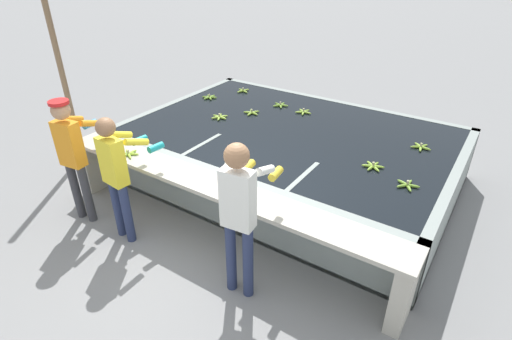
% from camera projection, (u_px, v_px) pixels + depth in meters
% --- Properties ---
extents(ground_plane, '(80.00, 80.00, 0.00)m').
position_uv_depth(ground_plane, '(205.00, 249.00, 4.88)').
color(ground_plane, gray).
rests_on(ground_plane, ground).
extents(wash_tank, '(4.75, 3.24, 0.83)m').
position_uv_depth(wash_tank, '(289.00, 155.00, 6.17)').
color(wash_tank, gray).
rests_on(wash_tank, ground).
extents(work_ledge, '(4.75, 0.45, 0.83)m').
position_uv_depth(work_ledge, '(214.00, 200.00, 4.75)').
color(work_ledge, '#B7B2A3').
rests_on(work_ledge, ground).
extents(worker_0, '(0.46, 0.74, 1.67)m').
position_uv_depth(worker_0, '(73.00, 150.00, 4.98)').
color(worker_0, '#38383D').
rests_on(worker_0, ground).
extents(worker_1, '(0.45, 0.73, 1.63)m').
position_uv_depth(worker_1, '(117.00, 169.00, 4.65)').
color(worker_1, navy).
rests_on(worker_1, ground).
extents(worker_2, '(0.46, 0.74, 1.76)m').
position_uv_depth(worker_2, '(240.00, 208.00, 3.81)').
color(worker_2, navy).
rests_on(worker_2, ground).
extents(banana_bunch_floating_0, '(0.27, 0.28, 0.08)m').
position_uv_depth(banana_bunch_floating_0, '(209.00, 97.00, 7.20)').
color(banana_bunch_floating_0, '#75A333').
rests_on(banana_bunch_floating_0, wash_tank).
extents(banana_bunch_floating_1, '(0.27, 0.28, 0.08)m').
position_uv_depth(banana_bunch_floating_1, '(421.00, 147.00, 5.44)').
color(banana_bunch_floating_1, '#8CB738').
rests_on(banana_bunch_floating_1, wash_tank).
extents(banana_bunch_floating_2, '(0.28, 0.28, 0.08)m').
position_uv_depth(banana_bunch_floating_2, '(243.00, 91.00, 7.52)').
color(banana_bunch_floating_2, '#93BC3D').
rests_on(banana_bunch_floating_2, wash_tank).
extents(banana_bunch_floating_3, '(0.28, 0.27, 0.08)m').
position_uv_depth(banana_bunch_floating_3, '(407.00, 185.00, 4.58)').
color(banana_bunch_floating_3, '#75A333').
rests_on(banana_bunch_floating_3, wash_tank).
extents(banana_bunch_floating_4, '(0.27, 0.28, 0.08)m').
position_uv_depth(banana_bunch_floating_4, '(373.00, 166.00, 4.97)').
color(banana_bunch_floating_4, '#8CB738').
rests_on(banana_bunch_floating_4, wash_tank).
extents(banana_bunch_floating_5, '(0.27, 0.28, 0.08)m').
position_uv_depth(banana_bunch_floating_5, '(303.00, 112.00, 6.57)').
color(banana_bunch_floating_5, '#93BC3D').
rests_on(banana_bunch_floating_5, wash_tank).
extents(banana_bunch_floating_6, '(0.28, 0.27, 0.08)m').
position_uv_depth(banana_bunch_floating_6, '(220.00, 117.00, 6.38)').
color(banana_bunch_floating_6, '#9EC642').
rests_on(banana_bunch_floating_6, wash_tank).
extents(banana_bunch_floating_7, '(0.28, 0.27, 0.08)m').
position_uv_depth(banana_bunch_floating_7, '(252.00, 112.00, 6.55)').
color(banana_bunch_floating_7, '#93BC3D').
rests_on(banana_bunch_floating_7, wash_tank).
extents(banana_bunch_floating_8, '(0.28, 0.26, 0.08)m').
position_uv_depth(banana_bunch_floating_8, '(280.00, 105.00, 6.85)').
color(banana_bunch_floating_8, '#75A333').
rests_on(banana_bunch_floating_8, wash_tank).
extents(banana_bunch_ledge_0, '(0.26, 0.28, 0.08)m').
position_uv_depth(banana_bunch_ledge_0, '(128.00, 154.00, 5.25)').
color(banana_bunch_ledge_0, '#9EC642').
rests_on(banana_bunch_ledge_0, work_ledge).
extents(knife_0, '(0.28, 0.26, 0.02)m').
position_uv_depth(knife_0, '(222.00, 191.00, 4.48)').
color(knife_0, silver).
rests_on(knife_0, work_ledge).
extents(support_post_left, '(0.09, 0.09, 3.20)m').
position_uv_depth(support_post_left, '(60.00, 66.00, 6.21)').
color(support_post_left, '#846647').
rests_on(support_post_left, ground).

